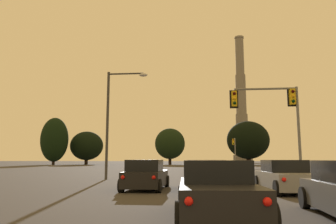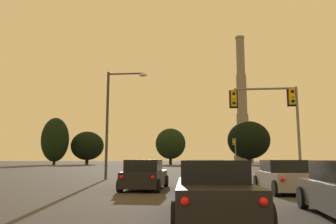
% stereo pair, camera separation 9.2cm
% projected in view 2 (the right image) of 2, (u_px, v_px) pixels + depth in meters
% --- Properties ---
extents(sedan_center_lane_second, '(2.16, 4.77, 1.43)m').
position_uv_depth(sedan_center_lane_second, '(213.00, 190.00, 8.37)').
color(sedan_center_lane_second, black).
rests_on(sedan_center_lane_second, ground_plane).
extents(sedan_right_lane_front, '(2.10, 4.75, 1.43)m').
position_uv_depth(sedan_right_lane_front, '(284.00, 177.00, 14.87)').
color(sedan_right_lane_front, gray).
rests_on(sedan_right_lane_front, ground_plane).
extents(sedan_center_lane_front, '(2.13, 4.76, 1.43)m').
position_uv_depth(sedan_center_lane_front, '(205.00, 177.00, 14.68)').
color(sedan_center_lane_front, silver).
rests_on(sedan_center_lane_front, ground_plane).
extents(hatchback_left_lane_front, '(1.96, 4.13, 1.44)m').
position_uv_depth(hatchback_left_lane_front, '(145.00, 176.00, 16.02)').
color(hatchback_left_lane_front, black).
rests_on(hatchback_left_lane_front, ground_plane).
extents(traffic_light_far_right, '(0.78, 0.50, 5.30)m').
position_uv_depth(traffic_light_far_right, '(235.00, 148.00, 59.06)').
color(traffic_light_far_right, slate).
rests_on(traffic_light_far_right, ground_plane).
extents(traffic_light_overhead_right, '(4.58, 0.50, 6.23)m').
position_uv_depth(traffic_light_overhead_right, '(275.00, 109.00, 21.61)').
color(traffic_light_overhead_right, slate).
rests_on(traffic_light_overhead_right, ground_plane).
extents(street_lamp, '(3.10, 0.36, 8.06)m').
position_uv_depth(street_lamp, '(114.00, 112.00, 24.55)').
color(street_lamp, '#38383A').
rests_on(street_lamp, ground_plane).
extents(smokestack, '(8.06, 8.06, 55.43)m').
position_uv_depth(smokestack, '(242.00, 112.00, 140.50)').
color(smokestack, slate).
rests_on(smokestack, ground_plane).
extents(treeline_right_mid, '(7.61, 6.85, 13.01)m').
position_uv_depth(treeline_right_mid, '(55.00, 140.00, 90.80)').
color(treeline_right_mid, black).
rests_on(treeline_right_mid, ground_plane).
extents(treeline_left_mid, '(8.61, 7.75, 10.36)m').
position_uv_depth(treeline_left_mid, '(171.00, 144.00, 94.00)').
color(treeline_left_mid, black).
rests_on(treeline_left_mid, ground_plane).
extents(treeline_far_right, '(9.57, 8.61, 9.60)m').
position_uv_depth(treeline_far_right, '(87.00, 146.00, 95.61)').
color(treeline_far_right, black).
rests_on(treeline_far_right, ground_plane).
extents(treeline_center_left, '(11.76, 10.58, 12.13)m').
position_uv_depth(treeline_center_left, '(249.00, 140.00, 91.42)').
color(treeline_center_left, black).
rests_on(treeline_center_left, ground_plane).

